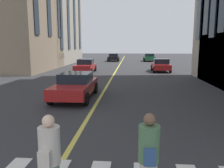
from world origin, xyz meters
TOP-DOWN VIEW (x-y plane):
  - lane_centre_line at (20.00, 0.00)m, footprint 80.00×0.16m
  - car_red_trailing at (23.24, 3.10)m, footprint 3.90×1.89m
  - car_red_near at (24.70, -4.90)m, footprint 3.90×1.89m
  - car_black_mid at (41.00, 1.47)m, footprint 4.40×1.95m
  - car_red_parked_b at (11.28, 1.31)m, footprint 4.40×1.95m
  - car_green_parked_a at (41.29, -4.90)m, footprint 4.40×1.95m
  - pedestrian_near at (3.06, -2.01)m, footprint 0.50×0.38m
  - pedestrian_companion at (2.86, -0.27)m, footprint 0.50×0.38m
  - building_left_far at (35.06, 12.74)m, footprint 14.73×10.60m

SIDE VIEW (x-z plane):
  - lane_centre_line at x=20.00m, z-range 0.00..0.01m
  - car_red_trailing at x=23.24m, z-range 0.00..1.40m
  - car_red_near at x=24.70m, z-range 0.00..1.40m
  - car_black_mid at x=41.00m, z-range 0.02..1.39m
  - car_red_parked_b at x=11.28m, z-range 0.02..1.39m
  - car_green_parked_a at x=41.29m, z-range 0.02..1.39m
  - pedestrian_companion at x=2.86m, z-range 0.00..1.67m
  - pedestrian_near at x=3.06m, z-range 0.00..1.68m
  - building_left_far at x=35.06m, z-range 0.00..15.93m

